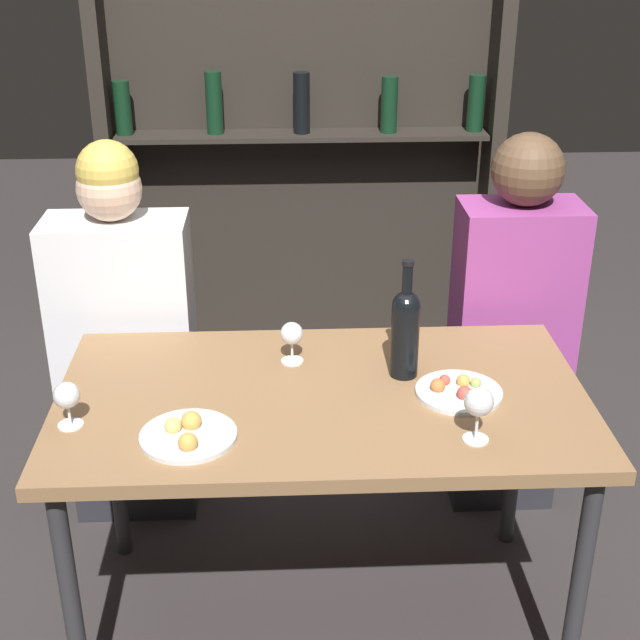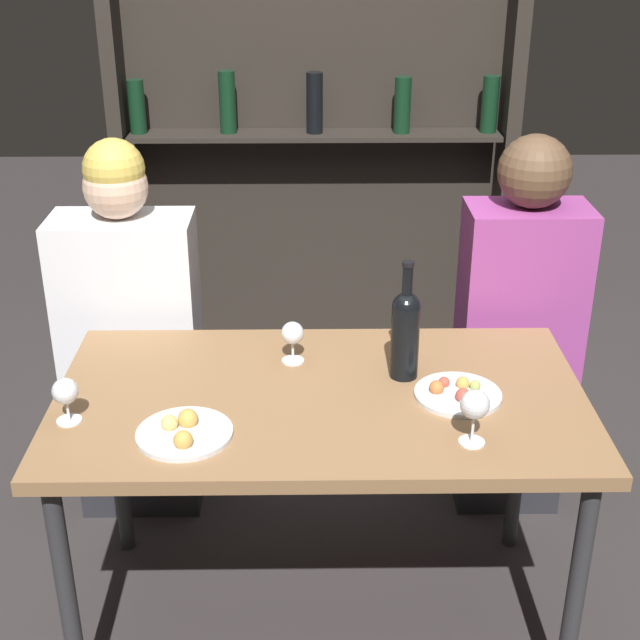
% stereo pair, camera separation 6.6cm
% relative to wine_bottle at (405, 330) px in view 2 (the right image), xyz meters
% --- Properties ---
extents(ground_plane, '(10.00, 10.00, 0.00)m').
position_rel_wine_bottle_xyz_m(ground_plane, '(-0.21, -0.09, -0.85)').
color(ground_plane, '#332D2D').
extents(dining_table, '(1.32, 0.73, 0.72)m').
position_rel_wine_bottle_xyz_m(dining_table, '(-0.21, -0.09, -0.20)').
color(dining_table, olive).
rests_on(dining_table, ground_plane).
extents(wine_rack_wall, '(1.67, 0.21, 2.06)m').
position_rel_wine_bottle_xyz_m(wine_rack_wall, '(-0.21, 1.70, 0.19)').
color(wine_rack_wall, '#28231E').
rests_on(wine_rack_wall, ground_plane).
extents(wine_bottle, '(0.07, 0.07, 0.32)m').
position_rel_wine_bottle_xyz_m(wine_bottle, '(0.00, 0.00, 0.00)').
color(wine_bottle, black).
rests_on(wine_bottle, dining_table).
extents(wine_glass_0, '(0.06, 0.06, 0.11)m').
position_rel_wine_bottle_xyz_m(wine_glass_0, '(-0.81, -0.21, -0.06)').
color(wine_glass_0, silver).
rests_on(wine_glass_0, dining_table).
extents(wine_glass_1, '(0.07, 0.07, 0.13)m').
position_rel_wine_bottle_xyz_m(wine_glass_1, '(0.12, -0.31, -0.04)').
color(wine_glass_1, silver).
rests_on(wine_glass_1, dining_table).
extents(wine_glass_2, '(0.06, 0.06, 0.11)m').
position_rel_wine_bottle_xyz_m(wine_glass_2, '(-0.29, 0.08, -0.05)').
color(wine_glass_2, silver).
rests_on(wine_glass_2, dining_table).
extents(food_plate_0, '(0.22, 0.22, 0.04)m').
position_rel_wine_bottle_xyz_m(food_plate_0, '(0.12, -0.11, -0.12)').
color(food_plate_0, silver).
rests_on(food_plate_0, dining_table).
extents(food_plate_1, '(0.22, 0.22, 0.05)m').
position_rel_wine_bottle_xyz_m(food_plate_1, '(-0.53, -0.28, -0.12)').
color(food_plate_1, silver).
rests_on(food_plate_1, dining_table).
extents(seated_person_left, '(0.42, 0.22, 1.23)m').
position_rel_wine_bottle_xyz_m(seated_person_left, '(-0.79, 0.47, -0.27)').
color(seated_person_left, '#26262B').
rests_on(seated_person_left, ground_plane).
extents(seated_person_right, '(0.37, 0.22, 1.23)m').
position_rel_wine_bottle_xyz_m(seated_person_right, '(0.41, 0.47, -0.26)').
color(seated_person_right, '#26262B').
rests_on(seated_person_right, ground_plane).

